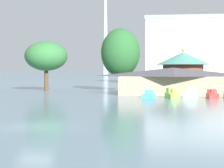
{
  "coord_description": "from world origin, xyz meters",
  "views": [
    {
      "loc": [
        8.91,
        -26.29,
        4.03
      ],
      "look_at": [
        3.27,
        16.88,
        2.39
      ],
      "focal_mm": 62.07,
      "sensor_mm": 36.0,
      "label": 1
    }
  ],
  "objects_px": {
    "pedal_boat_lime": "(172,94)",
    "pedal_boat_white": "(191,94)",
    "shoreline_tree_tall_left": "(46,56)",
    "pedal_boat_red": "(212,95)",
    "distant_broadcast_tower": "(105,3)",
    "green_roof_pavilion": "(183,68)",
    "shoreline_tree_mid": "(120,53)",
    "boathouse": "(173,80)",
    "background_building_block": "(196,51)",
    "pedal_boat_cyan": "(149,95)"
  },
  "relations": [
    {
      "from": "pedal_boat_red",
      "to": "green_roof_pavilion",
      "type": "relative_size",
      "value": 0.23
    },
    {
      "from": "shoreline_tree_tall_left",
      "to": "background_building_block",
      "type": "relative_size",
      "value": 0.33
    },
    {
      "from": "shoreline_tree_mid",
      "to": "background_building_block",
      "type": "xyz_separation_m",
      "value": [
        17.07,
        37.72,
        2.03
      ]
    },
    {
      "from": "pedal_boat_lime",
      "to": "boathouse",
      "type": "height_order",
      "value": "boathouse"
    },
    {
      "from": "pedal_boat_cyan",
      "to": "boathouse",
      "type": "height_order",
      "value": "boathouse"
    },
    {
      "from": "pedal_boat_cyan",
      "to": "green_roof_pavilion",
      "type": "distance_m",
      "value": 24.65
    },
    {
      "from": "pedal_boat_lime",
      "to": "pedal_boat_red",
      "type": "distance_m",
      "value": 5.55
    },
    {
      "from": "pedal_boat_lime",
      "to": "boathouse",
      "type": "relative_size",
      "value": 0.17
    },
    {
      "from": "shoreline_tree_mid",
      "to": "distant_broadcast_tower",
      "type": "xyz_separation_m",
      "value": [
        -41.93,
        263.9,
        54.88
      ]
    },
    {
      "from": "pedal_boat_red",
      "to": "boathouse",
      "type": "height_order",
      "value": "boathouse"
    },
    {
      "from": "shoreline_tree_mid",
      "to": "green_roof_pavilion",
      "type": "bearing_deg",
      "value": 28.33
    },
    {
      "from": "shoreline_tree_mid",
      "to": "pedal_boat_red",
      "type": "bearing_deg",
      "value": -48.54
    },
    {
      "from": "pedal_boat_lime",
      "to": "boathouse",
      "type": "xyz_separation_m",
      "value": [
        0.34,
        8.22,
        1.71
      ]
    },
    {
      "from": "shoreline_tree_mid",
      "to": "distant_broadcast_tower",
      "type": "height_order",
      "value": "distant_broadcast_tower"
    },
    {
      "from": "pedal_boat_red",
      "to": "shoreline_tree_tall_left",
      "type": "relative_size",
      "value": 0.27
    },
    {
      "from": "pedal_boat_red",
      "to": "boathouse",
      "type": "bearing_deg",
      "value": -153.24
    },
    {
      "from": "pedal_boat_white",
      "to": "green_roof_pavilion",
      "type": "distance_m",
      "value": 23.01
    },
    {
      "from": "pedal_boat_cyan",
      "to": "boathouse",
      "type": "bearing_deg",
      "value": 172.33
    },
    {
      "from": "green_roof_pavilion",
      "to": "pedal_boat_cyan",
      "type": "bearing_deg",
      "value": -104.12
    },
    {
      "from": "pedal_boat_lime",
      "to": "pedal_boat_red",
      "type": "height_order",
      "value": "pedal_boat_lime"
    },
    {
      "from": "pedal_boat_cyan",
      "to": "shoreline_tree_mid",
      "type": "bearing_deg",
      "value": -146.3
    },
    {
      "from": "shoreline_tree_tall_left",
      "to": "shoreline_tree_mid",
      "type": "relative_size",
      "value": 0.8
    },
    {
      "from": "pedal_boat_red",
      "to": "background_building_block",
      "type": "xyz_separation_m",
      "value": [
        2.36,
        54.36,
        8.68
      ]
    },
    {
      "from": "distant_broadcast_tower",
      "to": "green_roof_pavilion",
      "type": "bearing_deg",
      "value": -78.21
    },
    {
      "from": "green_roof_pavilion",
      "to": "shoreline_tree_tall_left",
      "type": "xyz_separation_m",
      "value": [
        -25.63,
        -8.05,
        2.24
      ]
    },
    {
      "from": "pedal_boat_cyan",
      "to": "background_building_block",
      "type": "relative_size",
      "value": 0.1
    },
    {
      "from": "boathouse",
      "to": "shoreline_tree_tall_left",
      "type": "height_order",
      "value": "shoreline_tree_tall_left"
    },
    {
      "from": "background_building_block",
      "to": "pedal_boat_red",
      "type": "bearing_deg",
      "value": -92.49
    },
    {
      "from": "pedal_boat_cyan",
      "to": "pedal_boat_lime",
      "type": "relative_size",
      "value": 0.92
    },
    {
      "from": "pedal_boat_lime",
      "to": "background_building_block",
      "type": "height_order",
      "value": "background_building_block"
    },
    {
      "from": "pedal_boat_red",
      "to": "background_building_block",
      "type": "height_order",
      "value": "background_building_block"
    },
    {
      "from": "pedal_boat_white",
      "to": "shoreline_tree_mid",
      "type": "xyz_separation_m",
      "value": [
        -11.76,
        16.33,
        6.56
      ]
    },
    {
      "from": "green_roof_pavilion",
      "to": "shoreline_tree_tall_left",
      "type": "bearing_deg",
      "value": -162.55
    },
    {
      "from": "boathouse",
      "to": "distant_broadcast_tower",
      "type": "xyz_separation_m",
      "value": [
        -51.43,
        272.45,
        59.76
      ]
    },
    {
      "from": "pedal_boat_cyan",
      "to": "green_roof_pavilion",
      "type": "bearing_deg",
      "value": -179.3
    },
    {
      "from": "pedal_boat_lime",
      "to": "pedal_boat_red",
      "type": "bearing_deg",
      "value": 73.91
    },
    {
      "from": "pedal_boat_white",
      "to": "shoreline_tree_tall_left",
      "type": "relative_size",
      "value": 0.31
    },
    {
      "from": "pedal_boat_lime",
      "to": "shoreline_tree_mid",
      "type": "bearing_deg",
      "value": -168.7
    },
    {
      "from": "pedal_boat_cyan",
      "to": "background_building_block",
      "type": "distance_m",
      "value": 56.75
    },
    {
      "from": "pedal_boat_cyan",
      "to": "pedal_boat_lime",
      "type": "bearing_deg",
      "value": 113.03
    },
    {
      "from": "pedal_boat_lime",
      "to": "shoreline_tree_tall_left",
      "type": "distance_m",
      "value": 28.1
    },
    {
      "from": "shoreline_tree_mid",
      "to": "distant_broadcast_tower",
      "type": "bearing_deg",
      "value": 99.03
    },
    {
      "from": "pedal_boat_cyan",
      "to": "background_building_block",
      "type": "xyz_separation_m",
      "value": [
        11.17,
        54.95,
        8.72
      ]
    },
    {
      "from": "pedal_boat_cyan",
      "to": "background_building_block",
      "type": "height_order",
      "value": "background_building_block"
    },
    {
      "from": "pedal_boat_red",
      "to": "distant_broadcast_tower",
      "type": "height_order",
      "value": "distant_broadcast_tower"
    },
    {
      "from": "pedal_boat_white",
      "to": "green_roof_pavilion",
      "type": "bearing_deg",
      "value": -165.87
    },
    {
      "from": "shoreline_tree_tall_left",
      "to": "background_building_block",
      "type": "bearing_deg",
      "value": 51.93
    },
    {
      "from": "pedal_boat_lime",
      "to": "pedal_boat_white",
      "type": "height_order",
      "value": "pedal_boat_lime"
    },
    {
      "from": "pedal_boat_red",
      "to": "distant_broadcast_tower",
      "type": "distance_m",
      "value": 292.75
    },
    {
      "from": "pedal_boat_cyan",
      "to": "pedal_boat_white",
      "type": "height_order",
      "value": "pedal_boat_cyan"
    }
  ]
}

